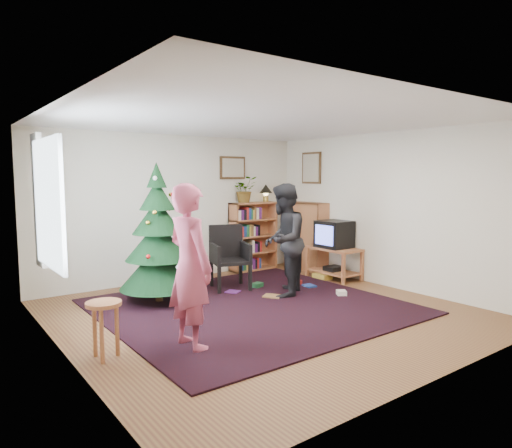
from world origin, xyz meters
TOP-DOWN VIEW (x-y plane):
  - floor at (0.00, 0.00)m, footprint 5.00×5.00m
  - ceiling at (0.00, 0.00)m, footprint 5.00×5.00m
  - wall_back at (0.00, 2.50)m, footprint 5.00×0.02m
  - wall_front at (0.00, -2.50)m, footprint 5.00×0.02m
  - wall_left at (-2.50, 0.00)m, footprint 0.02×5.00m
  - wall_right at (2.50, 0.00)m, footprint 0.02×5.00m
  - rug at (0.00, 0.30)m, footprint 3.80×3.60m
  - window_pane at (-2.47, 0.60)m, footprint 0.04×1.20m
  - curtain at (-2.43, 1.30)m, footprint 0.06×0.35m
  - picture_back at (1.15, 2.48)m, footprint 0.55×0.03m
  - picture_right at (2.48, 1.75)m, footprint 0.03×0.50m
  - christmas_tree at (-0.91, 1.29)m, footprint 1.10×1.10m
  - bookshelf_back at (1.53, 2.34)m, footprint 0.95×0.30m
  - bookshelf_right at (2.34, 1.74)m, footprint 0.30×0.95m
  - tv_stand at (2.22, 0.88)m, footprint 0.52×0.94m
  - crt_tv at (2.22, 0.88)m, footprint 0.50×0.54m
  - armchair at (0.31, 1.40)m, footprint 0.69×0.71m
  - stool at (-2.20, -0.28)m, footprint 0.34×0.34m
  - person_standing at (-1.38, -0.53)m, footprint 0.46×0.66m
  - person_by_chair at (0.74, 0.50)m, footprint 1.04×1.01m
  - potted_plant at (1.33, 2.34)m, footprint 0.51×0.47m
  - table_lamp at (1.83, 2.34)m, footprint 0.25×0.25m
  - floor_clutter at (1.09, 0.73)m, footprint 2.01×1.35m

SIDE VIEW (x-z plane):
  - floor at x=0.00m, z-range 0.00..0.00m
  - rug at x=0.00m, z-range 0.00..0.02m
  - floor_clutter at x=1.09m, z-range 0.00..0.08m
  - tv_stand at x=2.22m, z-range 0.05..0.60m
  - stool at x=-2.20m, z-range 0.16..0.73m
  - armchair at x=0.31m, z-range 0.04..1.06m
  - bookshelf_back at x=1.53m, z-range 0.01..1.31m
  - bookshelf_right at x=2.34m, z-range 0.01..1.31m
  - crt_tv at x=2.22m, z-range 0.55..1.02m
  - christmas_tree at x=-0.91m, z-range -0.17..1.82m
  - person_by_chair at x=0.74m, z-range 0.00..1.69m
  - person_standing at x=-1.38m, z-range 0.00..1.73m
  - wall_back at x=0.00m, z-range 0.00..2.50m
  - wall_front at x=0.00m, z-range 0.00..2.50m
  - wall_left at x=-2.50m, z-range 0.00..2.50m
  - wall_right at x=2.50m, z-range 0.00..2.50m
  - window_pane at x=-2.47m, z-range 0.80..2.20m
  - curtain at x=-2.43m, z-range 0.70..2.30m
  - table_lamp at x=1.83m, z-range 1.36..1.70m
  - potted_plant at x=1.33m, z-range 1.30..1.79m
  - picture_back at x=1.15m, z-range 1.74..2.16m
  - picture_right at x=2.48m, z-range 1.65..2.25m
  - ceiling at x=0.00m, z-range 2.50..2.50m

